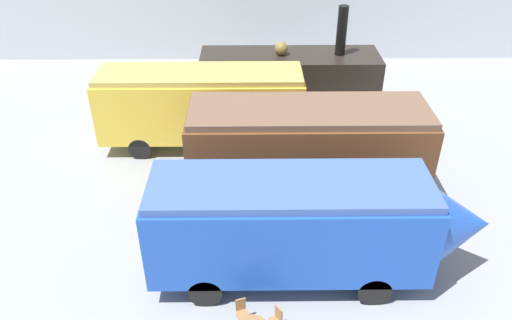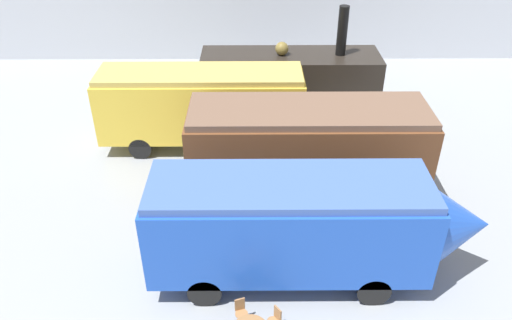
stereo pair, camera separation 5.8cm
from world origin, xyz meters
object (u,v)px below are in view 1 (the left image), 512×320
(steam_locomotive, at_px, (290,77))
(passenger_coach_wooden, at_px, (307,144))
(passenger_coach_vintage, at_px, (201,104))
(streamlined_locomotive, at_px, (315,223))
(visitor_person, at_px, (283,213))

(steam_locomotive, xyz_separation_m, passenger_coach_wooden, (0.14, -7.11, 0.44))
(passenger_coach_vintage, distance_m, streamlined_locomotive, 8.90)
(steam_locomotive, bearing_deg, visitor_person, -95.07)
(steam_locomotive, xyz_separation_m, passenger_coach_vintage, (-4.03, -3.40, 0.25))
(visitor_person, bearing_deg, streamlined_locomotive, -67.77)
(steam_locomotive, bearing_deg, passenger_coach_vintage, -139.85)
(steam_locomotive, distance_m, streamlined_locomotive, 11.35)
(passenger_coach_wooden, bearing_deg, steam_locomotive, 91.15)
(steam_locomotive, relative_size, streamlined_locomotive, 0.85)
(steam_locomotive, height_order, passenger_coach_wooden, steam_locomotive)
(passenger_coach_wooden, distance_m, streamlined_locomotive, 4.25)
(steam_locomotive, bearing_deg, passenger_coach_wooden, -88.85)
(passenger_coach_wooden, height_order, visitor_person, passenger_coach_wooden)
(streamlined_locomotive, height_order, visitor_person, streamlined_locomotive)
(steam_locomotive, distance_m, passenger_coach_vintage, 5.28)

